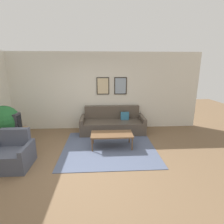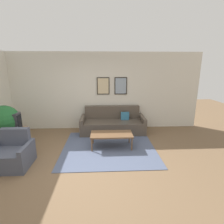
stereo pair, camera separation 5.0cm
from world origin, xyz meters
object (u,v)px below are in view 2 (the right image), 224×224
at_px(couch, 113,124).
at_px(tv, 9,121).
at_px(potted_plant_tall, 4,122).
at_px(coffee_table, 112,135).
at_px(armchair, 12,155).

relative_size(couch, tv, 3.81).
height_order(tv, potted_plant_tall, potted_plant_tall).
bearing_deg(potted_plant_tall, coffee_table, 0.52).
bearing_deg(tv, potted_plant_tall, 168.04).
height_order(coffee_table, armchair, armchair).
distance_m(couch, tv, 3.12).
distance_m(armchair, potted_plant_tall, 1.10).
relative_size(couch, coffee_table, 1.88).
distance_m(couch, potted_plant_tall, 3.22).
height_order(coffee_table, tv, tv).
bearing_deg(coffee_table, couch, 85.45).
xyz_separation_m(armchair, potted_plant_tall, (-0.52, 0.80, 0.54)).
relative_size(couch, potted_plant_tall, 1.75).
height_order(armchair, potted_plant_tall, potted_plant_tall).
bearing_deg(armchair, tv, 116.91).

